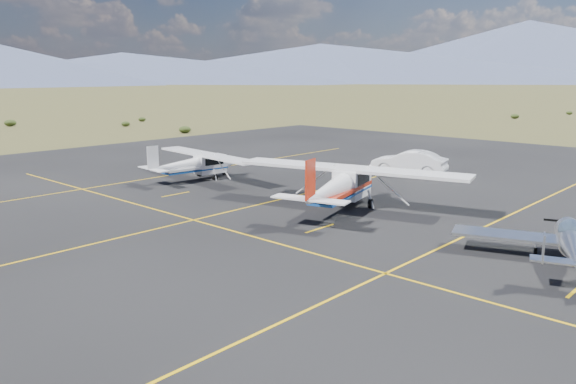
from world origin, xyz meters
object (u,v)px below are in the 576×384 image
aircraft_plain (195,163)px  sedan (409,163)px  aircraft_cessna (342,184)px  aircraft_low_wing (571,241)px

aircraft_plain → sedan: size_ratio=1.95×
aircraft_plain → sedan: (11.40, -9.46, -0.27)m
aircraft_cessna → sedan: size_ratio=2.44×
aircraft_plain → sedan: bearing=-33.9°
aircraft_plain → aircraft_cessna: bearing=-85.1°
aircraft_low_wing → sedan: aircraft_low_wing is taller
aircraft_cessna → sedan: 11.97m
aircraft_low_wing → sedan: (12.59, 14.30, -0.04)m
aircraft_low_wing → sedan: 19.05m
aircraft_low_wing → aircraft_plain: bearing=67.3°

